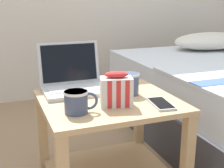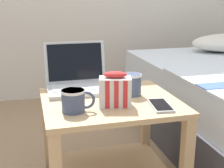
{
  "view_description": "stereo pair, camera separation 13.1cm",
  "coord_description": "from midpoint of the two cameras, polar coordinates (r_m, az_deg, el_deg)",
  "views": [
    {
      "loc": [
        -0.45,
        -1.22,
        0.92
      ],
      "look_at": [
        0.0,
        -0.04,
        0.56
      ],
      "focal_mm": 50.0,
      "sensor_mm": 36.0,
      "label": 1
    },
    {
      "loc": [
        -0.33,
        -1.26,
        0.92
      ],
      "look_at": [
        0.0,
        -0.04,
        0.56
      ],
      "focal_mm": 50.0,
      "sensor_mm": 36.0,
      "label": 2
    }
  ],
  "objects": [
    {
      "name": "mug_front_left",
      "position": [
        1.21,
        -9.55,
        -3.1
      ],
      "size": [
        0.13,
        0.09,
        0.09
      ],
      "color": "#3F4C6B",
      "rests_on": "bedside_table"
    },
    {
      "name": "laptop",
      "position": [
        1.5,
        -9.48,
        0.47
      ],
      "size": [
        0.3,
        0.25,
        0.22
      ],
      "color": "#B7BABC",
      "rests_on": "bedside_table"
    },
    {
      "name": "cell_phone",
      "position": [
        1.3,
        6.09,
        -3.65
      ],
      "size": [
        0.1,
        0.17,
        0.01
      ],
      "color": "#B7BABC",
      "rests_on": "bedside_table"
    },
    {
      "name": "mug_front_right",
      "position": [
        1.42,
        0.51,
        0.17
      ],
      "size": [
        0.1,
        0.11,
        0.1
      ],
      "color": "#3F4C6B",
      "rests_on": "bedside_table"
    },
    {
      "name": "snack_bag",
      "position": [
        1.27,
        -1.98,
        -1.18
      ],
      "size": [
        0.14,
        0.11,
        0.15
      ],
      "color": "silver",
      "rests_on": "bedside_table"
    },
    {
      "name": "bedside_table",
      "position": [
        1.43,
        -3.22,
        -9.41
      ],
      "size": [
        0.58,
        0.52,
        0.48
      ],
      "color": "tan",
      "rests_on": "ground_plane"
    }
  ]
}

